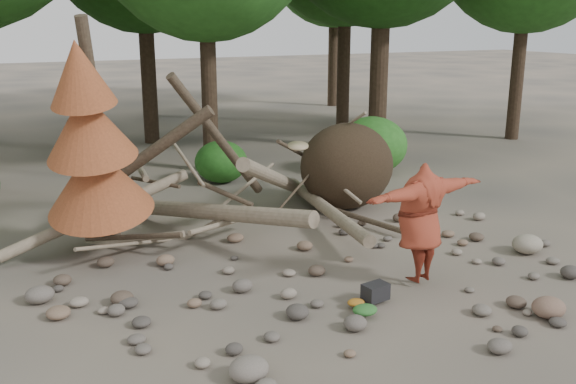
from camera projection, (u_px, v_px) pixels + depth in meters
name	position (u px, v px, depth m)	size (l,w,h in m)	color
ground	(341.00, 299.00, 10.07)	(120.00, 120.00, 0.00)	#514C44
deadfall_pile	(326.00, 171.00, 14.34)	(8.55, 5.24, 3.30)	#332619
dead_conifer	(92.00, 146.00, 11.16)	(2.06, 2.16, 4.35)	#4C3F30
bush_mid	(221.00, 162.00, 17.05)	(1.40, 1.40, 1.12)	#25621C
bush_right	(372.00, 145.00, 18.02)	(2.00, 2.00, 1.60)	#2E7524
frisbee_thrower	(420.00, 222.00, 10.36)	(3.64, 1.00, 2.48)	maroon
backpack	(375.00, 295.00, 9.89)	(0.39, 0.26, 0.26)	black
cloth_green	(365.00, 313.00, 9.43)	(0.38, 0.32, 0.14)	#2B6729
cloth_orange	(356.00, 305.00, 9.73)	(0.27, 0.22, 0.10)	#A0641B
boulder_front_left	(249.00, 369.00, 7.78)	(0.50, 0.45, 0.30)	slate
boulder_front_right	(549.00, 307.00, 9.43)	(0.51, 0.46, 0.31)	#7B5D4C
boulder_mid_right	(527.00, 244.00, 11.99)	(0.59, 0.53, 0.35)	gray
boulder_mid_left	(40.00, 295.00, 9.91)	(0.44, 0.40, 0.27)	#675F57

